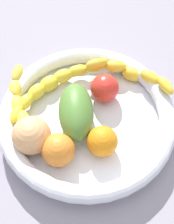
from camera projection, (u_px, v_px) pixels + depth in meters
The scene contains 10 objects.
kitchen_counter at pixel (87, 128), 67.01cm from camera, with size 120.00×120.00×3.00cm, color gray.
fruit_bowl at pixel (87, 118), 63.40cm from camera, with size 36.55×36.55×5.39cm.
banana_draped_left at pixel (132, 73), 67.01cm from camera, with size 14.36×15.23×5.61cm.
banana_draped_right at pixel (23, 109), 62.45cm from camera, with size 6.51×23.36×3.99cm.
banana_arching_top at pixel (52, 85), 66.29cm from camera, with size 24.31×10.08×3.79cm.
orange_front at pixel (58, 150), 56.79cm from camera, with size 6.39×6.39×6.39cm, color orange.
orange_mid_left at pixel (101, 142), 57.92cm from camera, with size 6.00×6.00×6.00cm, color orange.
tomato_red at pixel (105, 88), 64.72cm from camera, with size 6.14×6.14×6.14cm, color red.
peach_blush at pixel (31, 135), 57.81cm from camera, with size 7.52×7.52×7.52cm, color #E9A86D.
mango_green at pixel (76, 112), 60.98cm from camera, with size 13.15×7.05×7.09cm, color #507F33.
Camera 1 is at (-13.33, -30.28, 59.87)cm, focal length 48.80 mm.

